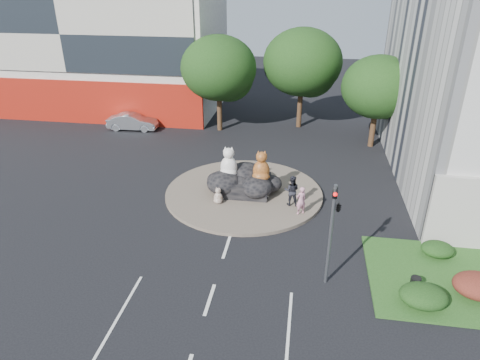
# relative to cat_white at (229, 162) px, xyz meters

# --- Properties ---
(ground) EXTENTS (120.00, 120.00, 0.00)m
(ground) POSITION_rel_cat_white_xyz_m (0.99, -10.16, -2.12)
(ground) COLOR black
(ground) RESTS_ON ground
(roundabout_island) EXTENTS (10.00, 10.00, 0.20)m
(roundabout_island) POSITION_rel_cat_white_xyz_m (0.99, -0.16, -2.02)
(roundabout_island) COLOR brown
(roundabout_island) RESTS_ON ground
(rock_plinth) EXTENTS (3.20, 2.60, 0.90)m
(rock_plinth) POSITION_rel_cat_white_xyz_m (0.99, -0.16, -1.47)
(rock_plinth) COLOR black
(rock_plinth) RESTS_ON roundabout_island
(shophouse_block) EXTENTS (25.20, 12.30, 17.40)m
(shophouse_block) POSITION_rel_cat_white_xyz_m (-17.01, 17.75, 4.06)
(shophouse_block) COLOR silver
(shophouse_block) RESTS_ON ground
(grass_verge) EXTENTS (10.00, 6.00, 0.12)m
(grass_verge) POSITION_rel_cat_white_xyz_m (12.99, -7.16, -2.06)
(grass_verge) COLOR #1D4316
(grass_verge) RESTS_ON ground
(tree_left) EXTENTS (6.46, 6.46, 8.27)m
(tree_left) POSITION_rel_cat_white_xyz_m (-2.94, 11.90, 3.13)
(tree_left) COLOR #382314
(tree_left) RESTS_ON ground
(tree_mid) EXTENTS (6.84, 6.84, 8.76)m
(tree_mid) POSITION_rel_cat_white_xyz_m (4.06, 13.90, 3.44)
(tree_mid) COLOR #382314
(tree_mid) RESTS_ON ground
(tree_right) EXTENTS (5.70, 5.70, 7.30)m
(tree_right) POSITION_rel_cat_white_xyz_m (10.06, 9.90, 2.51)
(tree_right) COLOR #382314
(tree_right) RESTS_ON ground
(hedge_near_green) EXTENTS (2.00, 1.60, 0.90)m
(hedge_near_green) POSITION_rel_cat_white_xyz_m (9.99, -9.16, -1.55)
(hedge_near_green) COLOR black
(hedge_near_green) RESTS_ON grass_verge
(hedge_red) EXTENTS (2.20, 1.76, 0.99)m
(hedge_red) POSITION_rel_cat_white_xyz_m (12.49, -8.16, -1.51)
(hedge_red) COLOR #4A1D13
(hedge_red) RESTS_ON grass_verge
(hedge_back_green) EXTENTS (1.60, 1.28, 0.72)m
(hedge_back_green) POSITION_rel_cat_white_xyz_m (11.49, -5.36, -1.64)
(hedge_back_green) COLOR black
(hedge_back_green) RESTS_ON grass_verge
(traffic_light) EXTENTS (0.44, 1.24, 5.00)m
(traffic_light) POSITION_rel_cat_white_xyz_m (6.09, -8.17, 1.50)
(traffic_light) COLOR #595B60
(traffic_light) RESTS_ON ground
(cat_white) EXTENTS (1.29, 1.13, 2.04)m
(cat_white) POSITION_rel_cat_white_xyz_m (0.00, 0.00, 0.00)
(cat_white) COLOR silver
(cat_white) RESTS_ON rock_plinth
(cat_tabby) EXTENTS (1.38, 1.25, 2.00)m
(cat_tabby) POSITION_rel_cat_white_xyz_m (2.09, -0.21, -0.02)
(cat_tabby) COLOR #AA6023
(cat_tabby) RESTS_ON rock_plinth
(kitten_calico) EXTENTS (0.66, 0.59, 1.03)m
(kitten_calico) POSITION_rel_cat_white_xyz_m (-0.32, -1.88, -1.41)
(kitten_calico) COLOR silver
(kitten_calico) RESTS_ON roundabout_island
(kitten_white) EXTENTS (0.62, 0.60, 0.79)m
(kitten_white) POSITION_rel_cat_white_xyz_m (2.36, -0.87, -1.53)
(kitten_white) COLOR silver
(kitten_white) RESTS_ON roundabout_island
(pedestrian_pink) EXTENTS (0.75, 0.68, 1.72)m
(pedestrian_pink) POSITION_rel_cat_white_xyz_m (4.64, -2.43, -1.06)
(pedestrian_pink) COLOR #C37E94
(pedestrian_pink) RESTS_ON roundabout_island
(pedestrian_dark) EXTENTS (0.95, 0.75, 1.90)m
(pedestrian_dark) POSITION_rel_cat_white_xyz_m (4.06, -1.45, -0.97)
(pedestrian_dark) COLOR black
(pedestrian_dark) RESTS_ON roundabout_island
(parked_car) EXTENTS (4.53, 1.78, 1.47)m
(parked_car) POSITION_rel_cat_white_xyz_m (-10.78, 10.66, -1.39)
(parked_car) COLOR #B9BCC2
(parked_car) RESTS_ON ground
(litter_bin) EXTENTS (0.49, 0.49, 0.64)m
(litter_bin) POSITION_rel_cat_white_xyz_m (9.87, -8.21, -1.68)
(litter_bin) COLOR black
(litter_bin) RESTS_ON grass_verge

